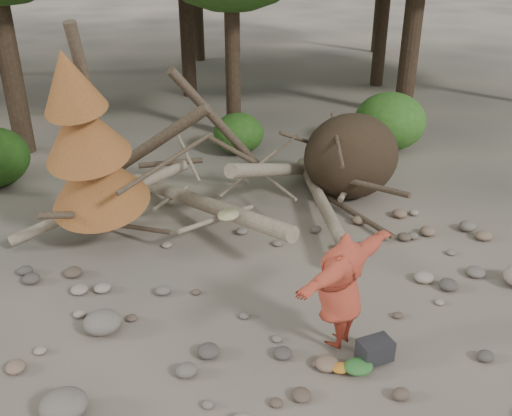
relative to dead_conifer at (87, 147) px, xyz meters
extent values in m
plane|color=#514C44|center=(3.12, -3.37, -2.11)|extent=(120.00, 120.00, 0.00)
ellipsoid|color=#332619|center=(5.72, 0.93, -1.12)|extent=(2.20, 1.87, 1.98)
cylinder|color=gray|center=(2.12, 0.33, -1.56)|extent=(2.61, 5.11, 1.08)
cylinder|color=gray|center=(3.92, 0.83, -1.21)|extent=(3.18, 3.71, 1.90)
cylinder|color=brown|center=(0.92, 1.23, -0.71)|extent=(3.08, 1.91, 2.49)
cylinder|color=gray|center=(4.72, 0.13, -1.76)|extent=(1.13, 4.98, 0.43)
cylinder|color=brown|center=(2.82, 1.43, -0.31)|extent=(2.39, 1.03, 2.89)
cylinder|color=gray|center=(0.12, 0.63, -1.41)|extent=(3.71, 0.86, 1.20)
cylinder|color=#4C3F30|center=(0.62, 0.13, -1.81)|extent=(1.52, 1.70, 0.49)
cylinder|color=gray|center=(3.32, 1.03, -1.31)|extent=(1.57, 0.85, 0.69)
cylinder|color=#4C3F30|center=(4.92, 1.53, -0.91)|extent=(1.92, 1.25, 1.10)
cylinder|color=gray|center=(1.92, 0.83, -0.61)|extent=(0.37, 1.42, 0.85)
cylinder|color=#4C3F30|center=(5.32, -0.17, -1.96)|extent=(0.79, 2.54, 0.12)
cylinder|color=gray|center=(2.32, -0.27, -1.66)|extent=(1.78, 1.11, 0.29)
cylinder|color=#4C3F30|center=(0.22, 0.43, 0.09)|extent=(0.67, 1.13, 4.35)
cone|color=brown|center=(0.06, 0.12, -0.61)|extent=(2.06, 2.13, 1.86)
cone|color=brown|center=(-0.05, -0.09, 0.39)|extent=(1.71, 1.78, 1.65)
cone|color=brown|center=(-0.14, -0.28, 1.29)|extent=(1.23, 1.30, 1.41)
cylinder|color=#38281C|center=(4.12, 5.83, 1.46)|extent=(0.44, 0.44, 7.14)
ellipsoid|color=#2C5C1A|center=(3.92, 4.43, -1.55)|extent=(1.40, 1.40, 1.12)
ellipsoid|color=#366D22|center=(8.12, 3.63, -1.31)|extent=(2.00, 2.00, 1.60)
imported|color=#9E3623|center=(3.34, -4.02, -1.09)|extent=(2.27, 1.81, 1.88)
cylinder|color=#8E875A|center=(1.72, -4.03, 0.34)|extent=(0.32, 0.32, 0.08)
cube|color=black|center=(3.73, -4.50, -1.95)|extent=(0.52, 0.38, 0.32)
ellipsoid|color=#2A6428|center=(3.41, -4.66, -2.03)|extent=(0.42, 0.35, 0.16)
ellipsoid|color=#A9671D|center=(3.17, -4.59, -2.06)|extent=(0.27, 0.22, 0.10)
ellipsoid|color=#685F56|center=(-0.58, -4.36, -1.93)|extent=(0.62, 0.56, 0.37)
ellipsoid|color=#696258|center=(-0.04, -2.72, -1.93)|extent=(0.59, 0.53, 0.35)
camera|label=1|loc=(0.35, -10.27, 3.59)|focal=40.00mm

